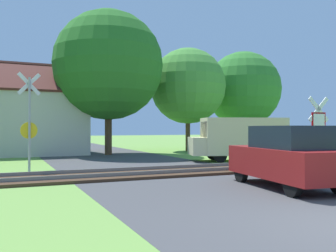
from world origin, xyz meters
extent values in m
cube|color=#424244|center=(0.00, 2.00, 0.00)|extent=(7.34, 80.00, 0.01)
cube|color=#422D1E|center=(0.00, 8.37, 0.05)|extent=(60.00, 2.60, 0.10)
cube|color=slate|center=(0.00, 9.08, 0.16)|extent=(60.00, 0.08, 0.12)
cube|color=slate|center=(0.00, 7.65, 0.16)|extent=(60.00, 0.08, 0.12)
cylinder|color=brown|center=(4.17, 5.06, 1.25)|extent=(0.10, 0.10, 2.51)
cube|color=red|center=(4.16, 5.00, 1.95)|extent=(0.60, 0.04, 0.60)
cube|color=white|center=(4.16, 4.97, 1.95)|extent=(0.49, 0.02, 0.49)
cube|color=white|center=(4.16, 5.00, 2.36)|extent=(0.88, 0.05, 0.88)
cube|color=white|center=(4.16, 5.00, 2.36)|extent=(0.88, 0.05, 0.88)
cylinder|color=#9E9EA5|center=(-4.73, 10.65, 1.83)|extent=(0.09, 0.09, 3.66)
cube|color=white|center=(-4.74, 10.70, 3.41)|extent=(0.87, 0.18, 0.88)
cube|color=white|center=(-4.74, 10.70, 3.41)|extent=(0.87, 0.18, 0.88)
cylinder|color=yellow|center=(-4.74, 10.71, 1.63)|extent=(0.64, 0.14, 0.64)
cube|color=beige|center=(-4.71, 21.55, 2.02)|extent=(8.19, 5.75, 4.03)
cube|color=#562823|center=(-4.69, 20.14, 4.95)|extent=(8.56, 3.31, 2.14)
cube|color=#562823|center=(-4.73, 22.95, 4.95)|extent=(8.56, 3.31, 2.14)
cube|color=brown|center=(-2.48, 21.58, 4.98)|extent=(0.51, 0.51, 1.10)
cylinder|color=#513823|center=(12.87, 21.61, 1.32)|extent=(0.37, 0.37, 2.63)
sphere|color=#337A2D|center=(12.87, 21.61, 4.99)|extent=(6.29, 6.29, 6.29)
cylinder|color=#513823|center=(0.60, 19.06, 1.56)|extent=(0.45, 0.45, 3.13)
sphere|color=#286B23|center=(0.60, 19.06, 5.78)|extent=(7.08, 7.08, 7.08)
cylinder|color=#513823|center=(6.95, 20.25, 1.37)|extent=(0.34, 0.34, 2.74)
sphere|color=#478E38|center=(6.95, 20.25, 4.85)|extent=(5.62, 5.62, 5.62)
cube|color=beige|center=(5.82, 11.68, 1.29)|extent=(4.58, 3.12, 1.90)
cube|color=beige|center=(3.50, 12.44, 0.79)|extent=(1.23, 1.93, 0.90)
cube|color=#19232D|center=(3.85, 12.32, 1.62)|extent=(0.54, 1.55, 0.85)
cube|color=navy|center=(6.12, 12.58, 0.96)|extent=(3.59, 1.19, 0.16)
cylinder|color=black|center=(4.71, 12.86, 0.34)|extent=(0.70, 0.38, 0.68)
cylinder|color=black|center=(4.22, 11.38, 0.34)|extent=(0.70, 0.38, 0.68)
cylinder|color=black|center=(7.42, 11.97, 0.34)|extent=(0.70, 0.38, 0.68)
cylinder|color=black|center=(6.94, 10.49, 0.34)|extent=(0.70, 0.38, 0.68)
cube|color=maroon|center=(1.78, 3.93, 0.72)|extent=(2.15, 4.18, 0.84)
cube|color=#19232D|center=(1.75, 3.73, 1.46)|extent=(1.67, 2.37, 0.64)
cylinder|color=black|center=(2.65, 5.18, 0.30)|extent=(0.26, 0.62, 0.60)
cylinder|color=black|center=(1.26, 5.37, 0.30)|extent=(0.26, 0.62, 0.60)
cylinder|color=black|center=(0.90, 2.67, 0.30)|extent=(0.26, 0.62, 0.60)
camera|label=1|loc=(-5.68, -4.53, 1.72)|focal=40.00mm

